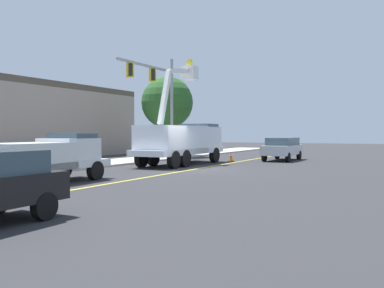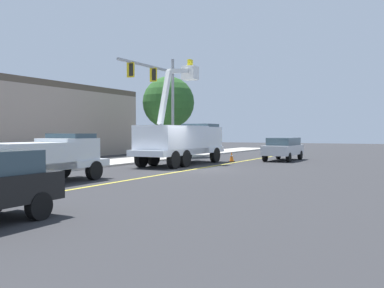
% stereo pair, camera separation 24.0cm
% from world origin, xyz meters
% --- Properties ---
extents(ground, '(120.00, 120.00, 0.00)m').
position_xyz_m(ground, '(0.00, 0.00, 0.00)').
color(ground, '#2D2D30').
extents(sidewalk_far_side, '(60.11, 6.91, 0.12)m').
position_xyz_m(sidewalk_far_side, '(0.39, 7.07, 0.06)').
color(sidewalk_far_side, '#B2ADA3').
rests_on(sidewalk_far_side, ground).
extents(lane_centre_stripe, '(49.93, 2.92, 0.01)m').
position_xyz_m(lane_centre_stripe, '(0.00, 0.00, 0.00)').
color(lane_centre_stripe, yellow).
rests_on(lane_centre_stripe, ground).
extents(utility_bucket_truck, '(8.33, 2.96, 6.97)m').
position_xyz_m(utility_bucket_truck, '(2.94, 2.17, 1.61)').
color(utility_bucket_truck, white).
rests_on(utility_bucket_truck, ground).
extents(service_pickup_truck, '(5.71, 2.44, 2.06)m').
position_xyz_m(service_pickup_truck, '(-8.53, 2.81, 1.12)').
color(service_pickup_truck, silver).
rests_on(service_pickup_truck, ground).
extents(passing_minivan, '(4.90, 2.16, 1.69)m').
position_xyz_m(passing_minivan, '(9.70, -2.91, 0.97)').
color(passing_minivan, silver).
rests_on(passing_minivan, ground).
extents(traffic_cone_leading, '(0.40, 0.40, 0.72)m').
position_xyz_m(traffic_cone_leading, '(-10.94, 1.17, 0.35)').
color(traffic_cone_leading, black).
rests_on(traffic_cone_leading, ground).
extents(traffic_cone_mid_front, '(0.40, 0.40, 0.70)m').
position_xyz_m(traffic_cone_mid_front, '(6.73, 0.11, 0.35)').
color(traffic_cone_mid_front, black).
rests_on(traffic_cone_mid_front, ground).
extents(traffic_signal_mast, '(7.13, 0.72, 7.91)m').
position_xyz_m(traffic_signal_mast, '(6.25, 5.73, 5.33)').
color(traffic_signal_mast, gray).
rests_on(traffic_signal_mast, ground).
extents(street_tree_right, '(4.45, 4.45, 6.90)m').
position_xyz_m(street_tree_right, '(10.66, 7.27, 4.66)').
color(street_tree_right, brown).
rests_on(street_tree_right, ground).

